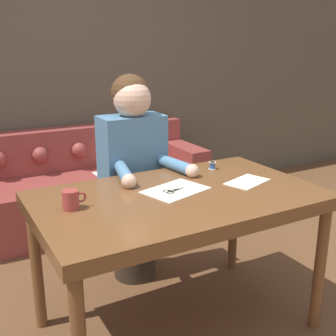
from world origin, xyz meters
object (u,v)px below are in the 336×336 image
mug (71,200)px  thread_spool (212,166)px  dining_table (178,208)px  scissors (175,190)px  person (133,176)px  couch (85,188)px

mug → thread_spool: 0.95m
dining_table → scissors: 0.09m
dining_table → mug: mug is taller
person → thread_spool: 0.51m
person → scissors: size_ratio=6.44×
dining_table → couch: size_ratio=0.70×
scissors → thread_spool: 0.45m
scissors → mug: 0.54m
dining_table → couch: 1.70m
person → mug: size_ratio=11.81×
person → scissors: bearing=-91.6°
dining_table → person: 0.60m
dining_table → thread_spool: size_ratio=31.91×
person → thread_spool: bearing=-41.1°
dining_table → thread_spool: (0.40, 0.27, 0.10)m
mug → thread_spool: mug is taller
thread_spool → dining_table: bearing=-145.5°
dining_table → mug: bearing=173.5°
person → couch: bearing=89.4°
scissors → mug: bearing=178.4°
dining_table → person: bearing=87.8°
dining_table → person: person is taller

